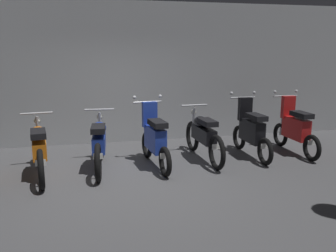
{
  "coord_description": "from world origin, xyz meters",
  "views": [
    {
      "loc": [
        -0.68,
        -5.67,
        2.14
      ],
      "look_at": [
        0.77,
        0.64,
        0.75
      ],
      "focal_mm": 37.82,
      "sensor_mm": 36.0,
      "label": 1
    }
  ],
  "objects_px": {
    "motorbike_slot_6": "(251,131)",
    "motorbike_slot_7": "(295,128)",
    "motorbike_slot_2": "(39,148)",
    "motorbike_slot_5": "(203,135)",
    "motorbike_slot_4": "(154,138)",
    "motorbike_slot_3": "(99,143)"
  },
  "relations": [
    {
      "from": "motorbike_slot_6",
      "to": "motorbike_slot_7",
      "type": "distance_m",
      "value": 1.02
    },
    {
      "from": "motorbike_slot_2",
      "to": "motorbike_slot_5",
      "type": "distance_m",
      "value": 3.06
    },
    {
      "from": "motorbike_slot_5",
      "to": "motorbike_slot_7",
      "type": "height_order",
      "value": "motorbike_slot_7"
    },
    {
      "from": "motorbike_slot_4",
      "to": "motorbike_slot_3",
      "type": "bearing_deg",
      "value": 175.73
    },
    {
      "from": "motorbike_slot_5",
      "to": "motorbike_slot_3",
      "type": "bearing_deg",
      "value": -176.7
    },
    {
      "from": "motorbike_slot_2",
      "to": "motorbike_slot_4",
      "type": "distance_m",
      "value": 2.03
    },
    {
      "from": "motorbike_slot_2",
      "to": "motorbike_slot_4",
      "type": "relative_size",
      "value": 1.16
    },
    {
      "from": "motorbike_slot_2",
      "to": "motorbike_slot_5",
      "type": "relative_size",
      "value": 1.0
    },
    {
      "from": "motorbike_slot_3",
      "to": "motorbike_slot_4",
      "type": "height_order",
      "value": "motorbike_slot_4"
    },
    {
      "from": "motorbike_slot_5",
      "to": "motorbike_slot_6",
      "type": "bearing_deg",
      "value": -0.55
    },
    {
      "from": "motorbike_slot_7",
      "to": "motorbike_slot_5",
      "type": "bearing_deg",
      "value": -179.57
    },
    {
      "from": "motorbike_slot_2",
      "to": "motorbike_slot_7",
      "type": "relative_size",
      "value": 1.16
    },
    {
      "from": "motorbike_slot_4",
      "to": "motorbike_slot_5",
      "type": "xyz_separation_m",
      "value": [
        1.02,
        0.19,
        -0.04
      ]
    },
    {
      "from": "motorbike_slot_2",
      "to": "motorbike_slot_6",
      "type": "xyz_separation_m",
      "value": [
        4.07,
        0.27,
        0.04
      ]
    },
    {
      "from": "motorbike_slot_6",
      "to": "motorbike_slot_2",
      "type": "bearing_deg",
      "value": -176.26
    },
    {
      "from": "motorbike_slot_2",
      "to": "motorbike_slot_6",
      "type": "relative_size",
      "value": 1.16
    },
    {
      "from": "motorbike_slot_3",
      "to": "motorbike_slot_4",
      "type": "xyz_separation_m",
      "value": [
        1.01,
        -0.08,
        0.04
      ]
    },
    {
      "from": "motorbike_slot_2",
      "to": "motorbike_slot_3",
      "type": "xyz_separation_m",
      "value": [
        1.02,
        0.16,
        0.0
      ]
    },
    {
      "from": "motorbike_slot_5",
      "to": "motorbike_slot_6",
      "type": "xyz_separation_m",
      "value": [
        1.02,
        -0.01,
        0.04
      ]
    },
    {
      "from": "motorbike_slot_4",
      "to": "motorbike_slot_5",
      "type": "distance_m",
      "value": 1.04
    },
    {
      "from": "motorbike_slot_3",
      "to": "motorbike_slot_7",
      "type": "height_order",
      "value": "motorbike_slot_7"
    },
    {
      "from": "motorbike_slot_7",
      "to": "motorbike_slot_2",
      "type": "bearing_deg",
      "value": -176.72
    }
  ]
}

